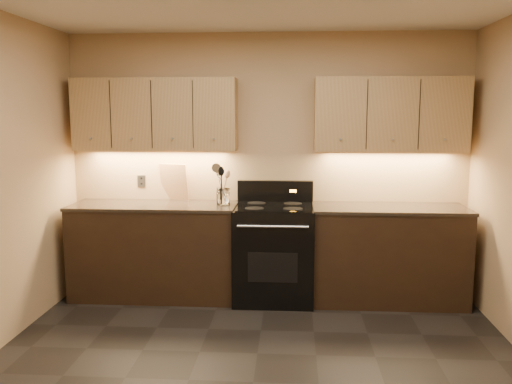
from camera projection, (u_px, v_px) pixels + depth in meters
floor at (253, 382)px, 3.68m from camera, size 4.00×4.00×0.00m
wall_back at (268, 164)px, 5.47m from camera, size 4.00×0.04×2.60m
counter_left at (155, 250)px, 5.37m from camera, size 1.62×0.62×0.93m
counter_right at (388, 254)px, 5.21m from camera, size 1.46×0.62×0.93m
stove at (274, 251)px, 5.27m from camera, size 0.76×0.68×1.14m
upper_cab_left at (155, 114)px, 5.32m from camera, size 1.60×0.30×0.70m
upper_cab_right at (390, 114)px, 5.17m from camera, size 1.44×0.30×0.70m
outlet_plate at (142, 181)px, 5.58m from camera, size 0.08×0.01×0.12m
utensil_crock at (223, 197)px, 5.27m from camera, size 0.14×0.14×0.16m
cutting_board at (174, 182)px, 5.52m from camera, size 0.31×0.16×0.38m
wooden_spoon at (220, 187)px, 5.25m from camera, size 0.14×0.17×0.33m
black_spoon at (222, 185)px, 5.26m from camera, size 0.07×0.12×0.36m
steel_spatula at (226, 186)px, 5.26m from camera, size 0.20×0.17×0.35m
steel_skimmer at (225, 184)px, 5.25m from camera, size 0.18×0.11×0.39m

